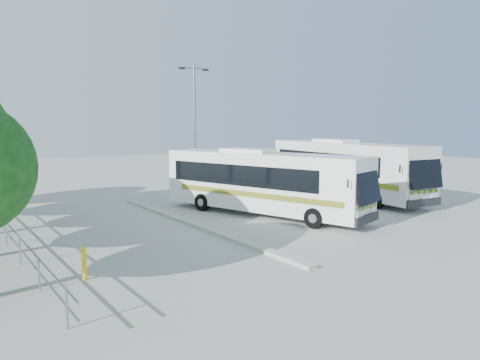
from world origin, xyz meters
TOP-DOWN VIEW (x-y plane):
  - ground at (0.00, 0.00)m, footprint 100.00×100.00m
  - kerb_divider at (-2.30, 2.00)m, footprint 0.40×16.00m
  - railing at (-10.00, 4.00)m, footprint 0.06×22.00m
  - coach_main at (1.89, 2.26)m, footprint 5.56×11.74m
  - coach_adjacent at (9.78, 3.95)m, footprint 3.77×12.76m
  - lamppost at (2.00, 9.60)m, footprint 2.04×0.22m
  - bollard at (-8.68, -2.79)m, footprint 0.17×0.17m

SIDE VIEW (x-z plane):
  - ground at x=0.00m, z-range 0.00..0.00m
  - kerb_divider at x=-2.30m, z-range 0.00..0.15m
  - bollard at x=-8.68m, z-range 0.00..1.02m
  - railing at x=-10.00m, z-range 0.24..1.24m
  - coach_main at x=1.89m, z-range 0.15..3.37m
  - coach_adjacent at x=9.78m, z-range 0.17..3.66m
  - lamppost at x=2.00m, z-range 0.43..8.79m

